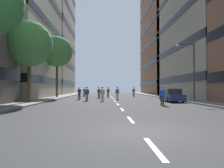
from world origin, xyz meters
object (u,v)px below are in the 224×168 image
object	(u,v)px
skater_4	(103,93)
skater_7	(79,91)
skater_0	(108,91)
street_tree_mid	(29,44)
skater_2	(117,93)
skater_9	(99,92)
parked_car_near	(172,96)
streetlamp_right	(191,66)
skater_8	(87,93)
street_tree_far	(57,52)
skater_6	(134,91)
skater_1	(162,95)
skater_3	(79,92)
skater_5	(84,91)

from	to	relation	value
skater_4	skater_7	xyz separation A→B (m)	(-4.85, 16.86, -0.03)
skater_0	skater_7	size ratio (longest dim) A/B	1.00
skater_4	street_tree_mid	bearing A→B (deg)	-155.19
skater_2	skater_9	distance (m)	4.25
parked_car_near	streetlamp_right	size ratio (longest dim) A/B	0.68
parked_car_near	street_tree_mid	world-z (taller)	street_tree_mid
street_tree_mid	skater_8	distance (m)	8.70
street_tree_far	skater_6	bearing A→B (deg)	21.19
skater_1	skater_2	size ratio (longest dim) A/B	1.00
street_tree_mid	skater_9	world-z (taller)	street_tree_mid
street_tree_far	skater_9	size ratio (longest dim) A/B	5.63
skater_7	skater_0	bearing A→B (deg)	-38.09
parked_car_near	skater_2	distance (m)	7.62
skater_1	skater_6	world-z (taller)	same
street_tree_far	skater_2	world-z (taller)	street_tree_far
skater_3	skater_7	bearing A→B (deg)	96.95
skater_7	skater_8	world-z (taller)	same
skater_6	skater_7	xyz separation A→B (m)	(-10.71, 2.41, 0.00)
skater_1	skater_8	xyz separation A→B (m)	(-7.52, 6.99, 0.03)
parked_car_near	skater_2	bearing A→B (deg)	143.22
street_tree_far	skater_8	xyz separation A→B (m)	(5.62, -8.59, -6.57)
street_tree_far	skater_8	distance (m)	12.19
skater_0	skater_5	distance (m)	4.98
street_tree_mid	skater_4	world-z (taller)	street_tree_mid
street_tree_far	streetlamp_right	distance (m)	21.25
streetlamp_right	skater_7	size ratio (longest dim) A/B	3.65
skater_8	skater_0	bearing A→B (deg)	76.21
streetlamp_right	street_tree_far	bearing A→B (deg)	147.05
skater_1	skater_3	world-z (taller)	same
skater_7	skater_9	size ratio (longest dim) A/B	1.00
street_tree_far	skater_1	bearing A→B (deg)	-49.85
street_tree_mid	skater_9	bearing A→B (deg)	55.60
streetlamp_right	skater_1	bearing A→B (deg)	-136.85
skater_5	skater_8	size ratio (longest dim) A/B	1.00
parked_car_near	skater_5	bearing A→B (deg)	126.75
skater_3	skater_4	xyz separation A→B (m)	(3.26, -3.76, 0.00)
skater_0	skater_4	xyz separation A→B (m)	(-0.92, -12.34, 0.00)
skater_4	skater_8	bearing A→B (deg)	161.48
skater_9	street_tree_mid	bearing A→B (deg)	-124.40
street_tree_mid	skater_5	bearing A→B (deg)	77.50
skater_9	streetlamp_right	bearing A→B (deg)	-39.80
skater_8	skater_2	bearing A→B (deg)	34.05
skater_0	street_tree_mid	bearing A→B (deg)	-118.19
parked_car_near	skater_6	size ratio (longest dim) A/B	2.47
street_tree_far	skater_4	size ratio (longest dim) A/B	5.63
street_tree_mid	streetlamp_right	distance (m)	17.77
skater_7	street_tree_far	bearing A→B (deg)	-109.66
skater_3	streetlamp_right	bearing A→B (deg)	-24.02
street_tree_far	skater_5	world-z (taller)	street_tree_far
skater_1	skater_6	bearing A→B (deg)	89.22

